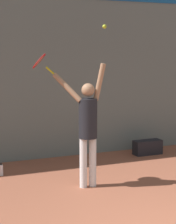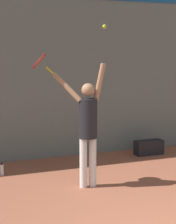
{
  "view_description": "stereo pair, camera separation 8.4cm",
  "coord_description": "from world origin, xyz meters",
  "px_view_note": "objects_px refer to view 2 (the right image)",
  "views": [
    {
      "loc": [
        -2.91,
        -3.75,
        2.37
      ],
      "look_at": [
        -0.31,
        2.63,
        1.34
      ],
      "focal_mm": 65.0,
      "sensor_mm": 36.0,
      "label": 1
    },
    {
      "loc": [
        -2.83,
        -3.78,
        2.37
      ],
      "look_at": [
        -0.31,
        2.63,
        1.34
      ],
      "focal_mm": 65.0,
      "sensor_mm": 36.0,
      "label": 2
    }
  ],
  "objects_px": {
    "equipment_bag": "(149,147)",
    "tennis_player": "(88,124)",
    "water_bottle": "(2,170)",
    "tennis_racket": "(40,62)",
    "tennis_ball": "(104,27)"
  },
  "relations": [
    {
      "from": "tennis_player",
      "to": "water_bottle",
      "type": "xyz_separation_m",
      "value": [
        -1.3,
        1.22,
        -1.02
      ]
    },
    {
      "from": "tennis_ball",
      "to": "water_bottle",
      "type": "height_order",
      "value": "tennis_ball"
    },
    {
      "from": "tennis_racket",
      "to": "equipment_bag",
      "type": "relative_size",
      "value": 0.65
    },
    {
      "from": "tennis_player",
      "to": "tennis_racket",
      "type": "distance_m",
      "value": 1.35
    },
    {
      "from": "equipment_bag",
      "to": "tennis_player",
      "type": "bearing_deg",
      "value": -143.63
    },
    {
      "from": "tennis_ball",
      "to": "water_bottle",
      "type": "distance_m",
      "value": 3.37
    },
    {
      "from": "equipment_bag",
      "to": "tennis_racket",
      "type": "bearing_deg",
      "value": -157.34
    },
    {
      "from": "tennis_player",
      "to": "tennis_ball",
      "type": "bearing_deg",
      "value": -23.2
    },
    {
      "from": "tennis_racket",
      "to": "tennis_ball",
      "type": "bearing_deg",
      "value": -26.45
    },
    {
      "from": "tennis_ball",
      "to": "equipment_bag",
      "type": "height_order",
      "value": "tennis_ball"
    },
    {
      "from": "tennis_racket",
      "to": "water_bottle",
      "type": "height_order",
      "value": "tennis_racket"
    },
    {
      "from": "tennis_racket",
      "to": "tennis_ball",
      "type": "xyz_separation_m",
      "value": [
        0.99,
        -0.49,
        0.58
      ]
    },
    {
      "from": "water_bottle",
      "to": "equipment_bag",
      "type": "height_order",
      "value": "equipment_bag"
    },
    {
      "from": "tennis_racket",
      "to": "equipment_bag",
      "type": "xyz_separation_m",
      "value": [
        2.87,
        1.2,
        -2.03
      ]
    },
    {
      "from": "tennis_player",
      "to": "tennis_racket",
      "type": "bearing_deg",
      "value": 152.43
    }
  ]
}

